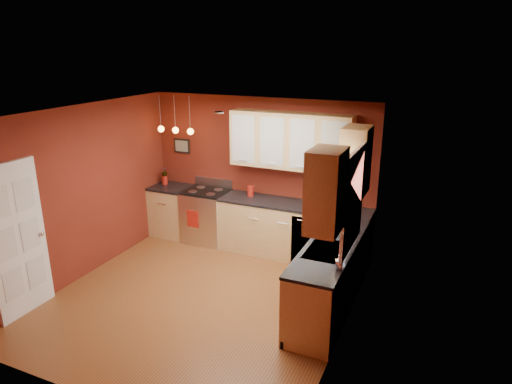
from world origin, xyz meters
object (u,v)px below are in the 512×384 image
at_px(red_canister, 251,191).
at_px(gas_range, 207,216).
at_px(sink, 327,252).
at_px(soap_pump, 339,262).
at_px(coffee_maker, 330,201).

bearing_deg(red_canister, gas_range, -174.48).
relative_size(sink, soap_pump, 4.09).
relative_size(sink, red_canister, 4.02).
distance_m(red_canister, coffee_maker, 1.40).
relative_size(coffee_maker, soap_pump, 1.41).
distance_m(gas_range, coffee_maker, 2.31).
xyz_separation_m(red_canister, soap_pump, (2.03, -2.03, -0.00)).
bearing_deg(coffee_maker, gas_range, -158.28).
height_order(gas_range, soap_pump, soap_pump).
height_order(gas_range, coffee_maker, coffee_maker).
height_order(red_canister, soap_pump, red_canister).
distance_m(sink, red_canister, 2.39).
distance_m(gas_range, soap_pump, 3.51).
relative_size(gas_range, coffee_maker, 4.60).
height_order(sink, red_canister, sink).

